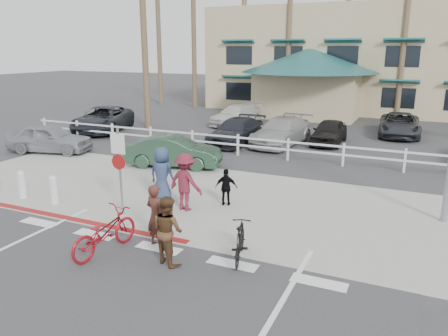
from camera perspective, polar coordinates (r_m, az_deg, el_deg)
The scene contains 33 objects.
ground at distance 10.72m, azimuth -10.29°, elevation -11.60°, with size 140.00×140.00×0.00m, color #333335.
bike_path at distance 9.36m, azimuth -17.49°, elevation -16.32°, with size 12.00×16.00×0.01m, color #333335.
sidewalk_plaza at distance 14.32m, azimuth -0.05°, elevation -4.27°, with size 22.00×7.00×0.01m, color gray.
cross_street at distance 17.87m, azimuth 5.27°, elevation -0.34°, with size 40.00×5.00×0.01m, color #333335.
parking_lot at distance 26.81m, azimuth 12.03°, elevation 4.66°, with size 50.00×16.00×0.01m, color #333335.
curb_red at distance 13.32m, azimuth -18.10°, elevation -6.59°, with size 7.00×0.25×0.02m, color maroon.
rail_fence at distance 19.45m, azimuth 8.65°, elevation 2.35°, with size 29.40×0.16×1.00m, color silver, non-canonical shape.
building at distance 38.95m, azimuth 19.90°, elevation 15.68°, with size 28.00×16.00×11.30m, color #C6B287, non-canonical shape.
sign_post at distance 13.15m, azimuth -13.44°, elevation 0.11°, with size 0.50×0.10×2.90m, color gray, non-canonical shape.
bollard_0 at distance 14.91m, azimuth -21.33°, elevation -2.66°, with size 0.26×0.26×0.95m, color silver, non-canonical shape.
bollard_1 at distance 15.92m, azimuth -24.88°, elevation -1.94°, with size 0.26×0.26×0.95m, color silver, non-canonical shape.
palm_0 at distance 40.18m, azimuth -8.61°, elevation 18.99°, with size 4.00×4.00×15.00m, color #224E1E, non-canonical shape.
palm_1 at distance 37.24m, azimuth -3.98°, elevation 17.88°, with size 4.00×4.00×13.00m, color #224E1E, non-canonical shape.
palm_2 at distance 36.55m, azimuth 2.67°, elevation 20.31°, with size 4.00×4.00×16.00m, color #224E1E, non-canonical shape.
palm_3 at distance 34.22m, azimuth 8.56°, elevation 18.83°, with size 4.00×4.00×14.00m, color #224E1E, non-canonical shape.
palm_4 at distance 34.34m, azimuth 15.89°, elevation 19.26°, with size 4.00×4.00×15.00m, color #224E1E, non-canonical shape.
palm_5 at distance 32.86m, azimuth 22.68°, elevation 17.15°, with size 4.00×4.00×13.00m, color #224E1E, non-canonical shape.
palm_10 at distance 27.63m, azimuth -10.45°, elevation 17.55°, with size 4.00×4.00×12.00m, color #224E1E, non-canonical shape.
bike_red at distance 11.02m, azimuth -15.35°, elevation -8.07°, with size 0.71×2.03×1.06m, color maroon.
rider_red at distance 11.00m, azimuth -8.90°, elevation -6.17°, with size 0.59×0.39×1.62m, color #47231B.
bike_black at distance 10.33m, azimuth 2.11°, elevation -9.54°, with size 0.44×1.55×0.93m, color black.
rider_black at distance 10.13m, azimuth -7.37°, elevation -8.05°, with size 0.79×0.61×1.62m, color #4D321C.
pedestrian_a at distance 13.30m, azimuth -5.07°, elevation -1.85°, with size 1.15×0.66×1.79m, color maroon.
pedestrian_child at distance 13.73m, azimuth 0.30°, elevation -2.55°, with size 0.70×0.29×1.19m, color black.
pedestrian_b at distance 14.10m, azimuth -8.09°, elevation -0.88°, with size 0.89×0.58×1.82m, color navy.
car_white_sedan at distance 18.39m, azimuth -6.55°, elevation 2.15°, with size 1.37×3.94×1.30m, color #203C2A.
car_red_compact at distance 22.46m, azimuth -21.83°, elevation 3.62°, with size 1.60×3.98×1.36m, color gray.
lot_car_0 at distance 27.28m, azimuth -15.52°, elevation 6.17°, with size 2.43×5.28×1.47m, color black.
lot_car_1 at distance 22.85m, azimuth 1.58°, elevation 4.83°, with size 1.82×4.48×1.30m, color black.
lot_car_2 at distance 23.41m, azimuth 13.57°, elevation 4.61°, with size 1.49×3.69×1.26m, color black.
lot_car_4 at distance 28.58m, azimuth 1.59°, elevation 6.92°, with size 1.78×4.38×1.27m, color silver.
lot_car_5 at distance 26.80m, azimuth 21.95°, elevation 5.28°, with size 2.15×4.66×1.30m, color #2A2D31.
lot_car_6 at distance 22.78m, azimuth 7.50°, elevation 4.77°, with size 1.93×4.75×1.38m, color #999999.
Camera 1 is at (5.59, -7.78, 4.80)m, focal length 35.00 mm.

